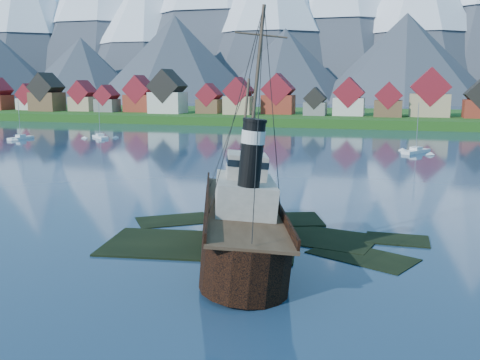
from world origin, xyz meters
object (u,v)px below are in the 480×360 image
(sailboat_b, at_px, (21,138))
(sailboat_c, at_px, (100,137))
(tugboat_wreck, at_px, (242,218))
(sailboat_d, at_px, (416,152))

(sailboat_b, relative_size, sailboat_c, 1.09)
(tugboat_wreck, relative_size, sailboat_d, 2.52)
(tugboat_wreck, distance_m, sailboat_d, 77.35)
(sailboat_d, bearing_deg, tugboat_wreck, -70.16)
(sailboat_b, distance_m, sailboat_d, 101.24)
(sailboat_c, bearing_deg, sailboat_b, 156.06)
(sailboat_d, bearing_deg, sailboat_b, -146.64)
(tugboat_wreck, distance_m, sailboat_c, 105.67)
(sailboat_c, height_order, sailboat_d, sailboat_d)
(tugboat_wreck, height_order, sailboat_c, tugboat_wreck)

